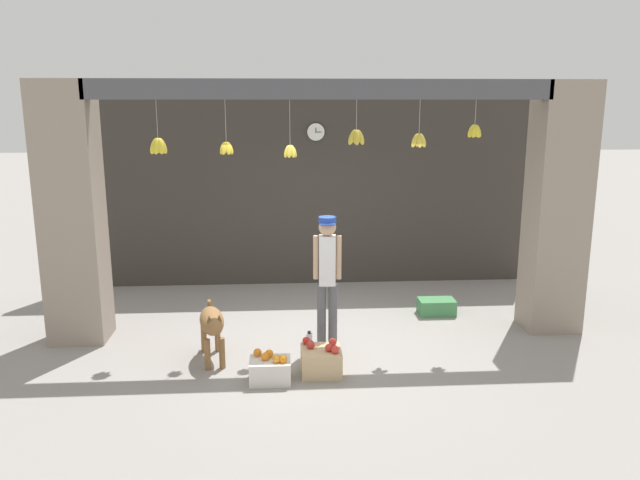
# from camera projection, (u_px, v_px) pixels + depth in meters

# --- Properties ---
(ground_plane) EXTENTS (60.00, 60.00, 0.00)m
(ground_plane) POSITION_uv_depth(u_px,v_px,m) (322.00, 341.00, 8.01)
(ground_plane) COLOR gray
(shop_back_wall) EXTENTS (7.50, 0.12, 3.27)m
(shop_back_wall) POSITION_uv_depth(u_px,v_px,m) (311.00, 186.00, 10.24)
(shop_back_wall) COLOR #38332D
(shop_back_wall) RESTS_ON ground_plane
(shop_pillar_left) EXTENTS (0.70, 0.60, 3.27)m
(shop_pillar_left) POSITION_uv_depth(u_px,v_px,m) (72.00, 214.00, 7.75)
(shop_pillar_left) COLOR gray
(shop_pillar_left) RESTS_ON ground_plane
(shop_pillar_right) EXTENTS (0.70, 0.60, 3.27)m
(shop_pillar_right) POSITION_uv_depth(u_px,v_px,m) (557.00, 209.00, 8.14)
(shop_pillar_right) COLOR gray
(shop_pillar_right) RESTS_ON ground_plane
(storefront_awning) EXTENTS (5.60, 0.30, 0.94)m
(storefront_awning) POSITION_uv_depth(u_px,v_px,m) (319.00, 93.00, 7.45)
(storefront_awning) COLOR #4C4C51
(dog) EXTENTS (0.40, 1.00, 0.69)m
(dog) POSITION_uv_depth(u_px,v_px,m) (212.00, 324.00, 7.28)
(dog) COLOR olive
(dog) RESTS_ON ground_plane
(shopkeeper) EXTENTS (0.34, 0.28, 1.66)m
(shopkeeper) POSITION_uv_depth(u_px,v_px,m) (327.00, 272.00, 7.59)
(shopkeeper) COLOR #56565B
(shopkeeper) RESTS_ON ground_plane
(fruit_crate_oranges) EXTENTS (0.45, 0.35, 0.34)m
(fruit_crate_oranges) POSITION_uv_depth(u_px,v_px,m) (270.00, 369.00, 6.83)
(fruit_crate_oranges) COLOR silver
(fruit_crate_oranges) RESTS_ON ground_plane
(fruit_crate_apples) EXTENTS (0.45, 0.43, 0.38)m
(fruit_crate_apples) POSITION_uv_depth(u_px,v_px,m) (321.00, 360.00, 7.03)
(fruit_crate_apples) COLOR tan
(fruit_crate_apples) RESTS_ON ground_plane
(produce_box_green) EXTENTS (0.52, 0.32, 0.23)m
(produce_box_green) POSITION_uv_depth(u_px,v_px,m) (436.00, 307.00, 8.98)
(produce_box_green) COLOR #42844C
(produce_box_green) RESTS_ON ground_plane
(water_bottle) EXTENTS (0.07, 0.07, 0.28)m
(water_bottle) POSITION_uv_depth(u_px,v_px,m) (309.00, 343.00, 7.61)
(water_bottle) COLOR silver
(water_bottle) RESTS_ON ground_plane
(wall_clock) EXTENTS (0.29, 0.03, 0.29)m
(wall_clock) POSITION_uv_depth(u_px,v_px,m) (316.00, 132.00, 9.97)
(wall_clock) COLOR black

